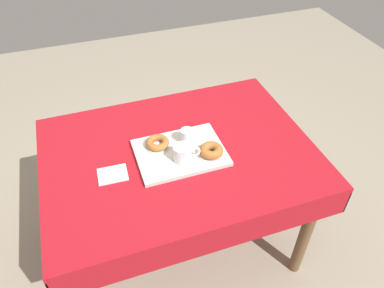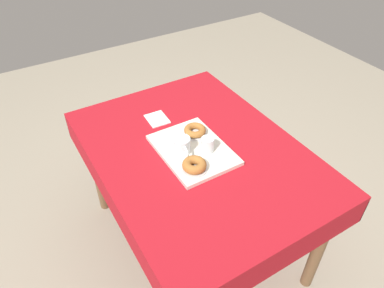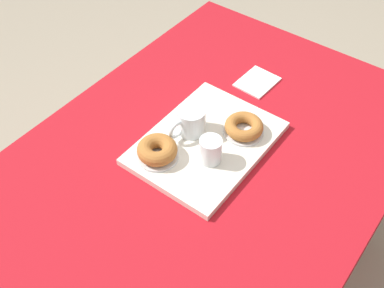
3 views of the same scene
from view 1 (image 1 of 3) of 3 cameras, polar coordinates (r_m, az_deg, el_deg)
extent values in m
plane|color=gray|center=(2.42, -1.62, -14.63)|extent=(6.00, 6.00, 0.00)
cube|color=#A8141E|center=(1.83, -2.06, -1.42)|extent=(1.33, 0.98, 0.03)
cube|color=#A8141E|center=(2.25, -5.76, 5.07)|extent=(1.33, 0.01, 0.14)
cube|color=#A8141E|center=(1.60, 3.46, -15.04)|extent=(1.33, 0.01, 0.14)
cube|color=#A8141E|center=(2.13, 15.32, 0.97)|extent=(0.01, 0.98, 0.14)
cube|color=#A8141E|center=(1.88, -21.88, -7.72)|extent=(0.01, 0.98, 0.14)
cylinder|color=brown|center=(2.53, 7.88, 0.97)|extent=(0.06, 0.06, 0.74)
cylinder|color=brown|center=(2.36, -18.34, -5.03)|extent=(0.06, 0.06, 0.74)
cylinder|color=brown|center=(2.09, 17.33, -12.70)|extent=(0.06, 0.06, 0.74)
cube|color=silver|center=(1.80, -1.93, -1.37)|extent=(0.43, 0.32, 0.02)
cylinder|color=white|center=(1.72, -1.49, -1.45)|extent=(0.09, 0.09, 0.08)
cylinder|color=#5B230A|center=(1.73, -1.49, -1.63)|extent=(0.07, 0.07, 0.06)
torus|color=white|center=(1.73, 0.38, -1.19)|extent=(0.06, 0.02, 0.06)
cylinder|color=white|center=(1.82, -0.79, 1.21)|extent=(0.06, 0.06, 0.08)
cylinder|color=silver|center=(1.83, -0.79, 0.82)|extent=(0.05, 0.05, 0.04)
cylinder|color=silver|center=(1.82, -5.33, -0.29)|extent=(0.12, 0.12, 0.01)
torus|color=#A3662D|center=(1.81, -5.37, 0.21)|extent=(0.11, 0.11, 0.04)
cylinder|color=silver|center=(1.77, 2.99, -1.59)|extent=(0.12, 0.12, 0.01)
torus|color=#A3662D|center=(1.76, 3.02, -1.00)|extent=(0.11, 0.11, 0.04)
cube|color=white|center=(1.74, -12.21, -4.64)|extent=(0.14, 0.12, 0.01)
camera|label=2|loc=(1.64, 57.78, 23.15)|focal=33.47mm
camera|label=3|loc=(2.15, 16.63, 34.76)|focal=44.06mm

